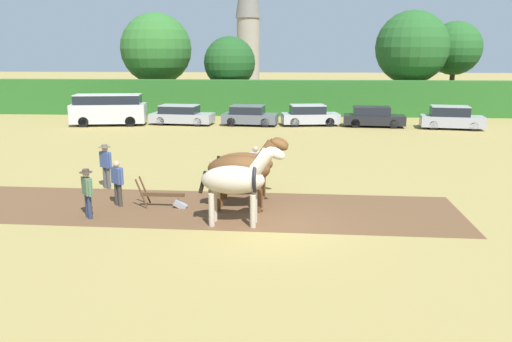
{
  "coord_description": "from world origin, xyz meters",
  "views": [
    {
      "loc": [
        0.49,
        -14.56,
        5.14
      ],
      "look_at": [
        -0.64,
        2.38,
        1.1
      ],
      "focal_mm": 35.0,
      "sensor_mm": 36.0,
      "label": 1
    }
  ],
  "objects_px": {
    "tree_center_left": "(412,48)",
    "tree_left": "(230,63)",
    "farmer_at_plow": "(117,180)",
    "farmer_onlooker_right": "(106,163)",
    "parked_car_center": "(309,115)",
    "parked_car_center_right": "(373,117)",
    "church_spire": "(248,6)",
    "tree_far_left": "(156,49)",
    "plow": "(167,198)",
    "draft_horse_lead_left": "(237,180)",
    "parked_van": "(109,109)",
    "farmer_onlooker_left": "(87,190)",
    "parked_car_center_left": "(249,116)",
    "tree_center": "(455,48)",
    "parked_car_right": "(451,118)",
    "draft_horse_trail_left": "(247,163)",
    "farmer_beside_team": "(255,163)",
    "parked_car_left": "(181,115)",
    "draft_horse_lead_right": "(242,169)"
  },
  "relations": [
    {
      "from": "tree_center_left",
      "to": "parked_car_center_left",
      "type": "bearing_deg",
      "value": -146.16
    },
    {
      "from": "draft_horse_lead_right",
      "to": "tree_center",
      "type": "bearing_deg",
      "value": 63.53
    },
    {
      "from": "parked_van",
      "to": "tree_left",
      "type": "bearing_deg",
      "value": 41.89
    },
    {
      "from": "parked_car_center_right",
      "to": "parked_car_right",
      "type": "relative_size",
      "value": 1.01
    },
    {
      "from": "farmer_onlooker_left",
      "to": "farmer_onlooker_right",
      "type": "height_order",
      "value": "farmer_onlooker_right"
    },
    {
      "from": "tree_center_left",
      "to": "tree_left",
      "type": "bearing_deg",
      "value": -179.75
    },
    {
      "from": "farmer_at_plow",
      "to": "parked_car_center_right",
      "type": "xyz_separation_m",
      "value": [
        11.76,
        19.69,
        -0.22
      ]
    },
    {
      "from": "draft_horse_lead_left",
      "to": "parked_van",
      "type": "height_order",
      "value": "draft_horse_lead_left"
    },
    {
      "from": "parked_car_left",
      "to": "parked_car_right",
      "type": "distance_m",
      "value": 19.01
    },
    {
      "from": "parked_car_right",
      "to": "draft_horse_lead_right",
      "type": "bearing_deg",
      "value": -115.05
    },
    {
      "from": "church_spire",
      "to": "parked_car_center_right",
      "type": "height_order",
      "value": "church_spire"
    },
    {
      "from": "parked_car_center_left",
      "to": "parked_car_center",
      "type": "distance_m",
      "value": 4.34
    },
    {
      "from": "farmer_onlooker_left",
      "to": "parked_car_center_left",
      "type": "relative_size",
      "value": 0.39
    },
    {
      "from": "draft_horse_lead_right",
      "to": "parked_car_center_left",
      "type": "xyz_separation_m",
      "value": [
        -1.36,
        19.9,
        -0.71
      ]
    },
    {
      "from": "tree_center",
      "to": "parked_car_center_right",
      "type": "bearing_deg",
      "value": -129.03
    },
    {
      "from": "plow",
      "to": "farmer_onlooker_right",
      "type": "relative_size",
      "value": 0.99
    },
    {
      "from": "draft_horse_trail_left",
      "to": "parked_van",
      "type": "distance_m",
      "value": 21.2
    },
    {
      "from": "farmer_at_plow",
      "to": "farmer_beside_team",
      "type": "distance_m",
      "value": 5.32
    },
    {
      "from": "plow",
      "to": "parked_car_center_left",
      "type": "bearing_deg",
      "value": 87.74
    },
    {
      "from": "farmer_at_plow",
      "to": "plow",
      "type": "bearing_deg",
      "value": -54.06
    },
    {
      "from": "farmer_at_plow",
      "to": "parked_car_center_right",
      "type": "distance_m",
      "value": 22.94
    },
    {
      "from": "church_spire",
      "to": "parked_car_center",
      "type": "height_order",
      "value": "church_spire"
    },
    {
      "from": "tree_left",
      "to": "farmer_onlooker_right",
      "type": "relative_size",
      "value": 3.77
    },
    {
      "from": "farmer_at_plow",
      "to": "farmer_onlooker_right",
      "type": "height_order",
      "value": "farmer_onlooker_right"
    },
    {
      "from": "draft_horse_trail_left",
      "to": "farmer_at_plow",
      "type": "xyz_separation_m",
      "value": [
        -4.33,
        -1.33,
        -0.35
      ]
    },
    {
      "from": "tree_far_left",
      "to": "draft_horse_trail_left",
      "type": "bearing_deg",
      "value": -69.44
    },
    {
      "from": "tree_center",
      "to": "draft_horse_trail_left",
      "type": "distance_m",
      "value": 33.26
    },
    {
      "from": "tree_left",
      "to": "parked_car_right",
      "type": "height_order",
      "value": "tree_left"
    },
    {
      "from": "farmer_onlooker_right",
      "to": "parked_car_right",
      "type": "relative_size",
      "value": 0.4
    },
    {
      "from": "parked_car_center_left",
      "to": "parked_car_right",
      "type": "height_order",
      "value": "parked_car_right"
    },
    {
      "from": "church_spire",
      "to": "farmer_beside_team",
      "type": "bearing_deg",
      "value": -84.98
    },
    {
      "from": "church_spire",
      "to": "draft_horse_lead_right",
      "type": "xyz_separation_m",
      "value": [
        4.0,
        -51.1,
        -9.6
      ]
    },
    {
      "from": "draft_horse_trail_left",
      "to": "parked_car_right",
      "type": "relative_size",
      "value": 0.64
    },
    {
      "from": "draft_horse_lead_left",
      "to": "parked_van",
      "type": "xyz_separation_m",
      "value": [
        -11.47,
        20.73,
        -0.26
      ]
    },
    {
      "from": "tree_far_left",
      "to": "draft_horse_lead_left",
      "type": "bearing_deg",
      "value": -71.33
    },
    {
      "from": "tree_far_left",
      "to": "plow",
      "type": "bearing_deg",
      "value": -74.93
    },
    {
      "from": "parked_car_center",
      "to": "parked_car_center_right",
      "type": "bearing_deg",
      "value": -12.23
    },
    {
      "from": "tree_far_left",
      "to": "tree_center",
      "type": "height_order",
      "value": "tree_far_left"
    },
    {
      "from": "tree_center",
      "to": "parked_car_right",
      "type": "relative_size",
      "value": 1.81
    },
    {
      "from": "tree_far_left",
      "to": "parked_car_center",
      "type": "xyz_separation_m",
      "value": [
        13.62,
        -9.82,
        -4.73
      ]
    },
    {
      "from": "farmer_beside_team",
      "to": "farmer_onlooker_left",
      "type": "bearing_deg",
      "value": -93.67
    },
    {
      "from": "parked_car_left",
      "to": "parked_car_center_left",
      "type": "relative_size",
      "value": 1.14
    },
    {
      "from": "parked_van",
      "to": "tree_center",
      "type": "bearing_deg",
      "value": 12.98
    },
    {
      "from": "parked_van",
      "to": "parked_car_right",
      "type": "bearing_deg",
      "value": -9.48
    },
    {
      "from": "draft_horse_lead_right",
      "to": "parked_car_center",
      "type": "xyz_separation_m",
      "value": [
        2.97,
        20.15,
        -0.69
      ]
    },
    {
      "from": "tree_far_left",
      "to": "farmer_beside_team",
      "type": "height_order",
      "value": "tree_far_left"
    },
    {
      "from": "tree_center_left",
      "to": "parked_car_center_right",
      "type": "relative_size",
      "value": 1.98
    },
    {
      "from": "tree_left",
      "to": "parked_car_right",
      "type": "distance_m",
      "value": 19.39
    },
    {
      "from": "draft_horse_trail_left",
      "to": "farmer_beside_team",
      "type": "xyz_separation_m",
      "value": [
        0.19,
        1.47,
        -0.32
      ]
    },
    {
      "from": "church_spire",
      "to": "draft_horse_trail_left",
      "type": "bearing_deg",
      "value": -85.35
    }
  ]
}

